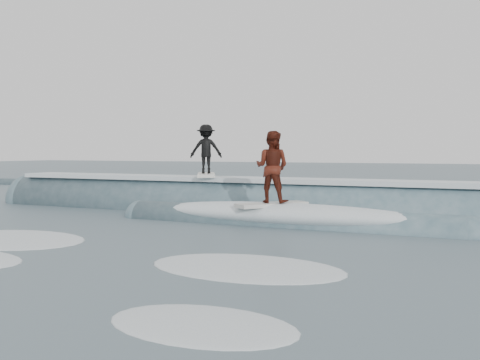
% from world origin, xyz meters
% --- Properties ---
extents(ground, '(160.00, 160.00, 0.00)m').
position_xyz_m(ground, '(0.00, 0.00, 0.00)').
color(ground, '#425660').
rests_on(ground, ground).
extents(breaking_wave, '(20.54, 3.84, 2.12)m').
position_xyz_m(breaking_wave, '(0.27, 6.09, 0.05)').
color(breaking_wave, '#3C5A66').
rests_on(breaking_wave, ground).
extents(surfer_black, '(1.43, 2.02, 1.69)m').
position_xyz_m(surfer_black, '(-1.68, 6.43, 1.94)').
color(surfer_black, white).
rests_on(surfer_black, ground).
extents(surfer_red, '(1.64, 1.93, 2.00)m').
position_xyz_m(surfer_red, '(1.48, 4.23, 1.46)').
color(surfer_red, silver).
rests_on(surfer_red, ground).
extents(whitewater, '(14.68, 6.37, 0.10)m').
position_xyz_m(whitewater, '(-0.74, -1.36, 0.00)').
color(whitewater, white).
rests_on(whitewater, ground).
extents(far_swells, '(35.79, 8.65, 0.80)m').
position_xyz_m(far_swells, '(-1.96, 17.65, 0.00)').
color(far_swells, '#3C5A66').
rests_on(far_swells, ground).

